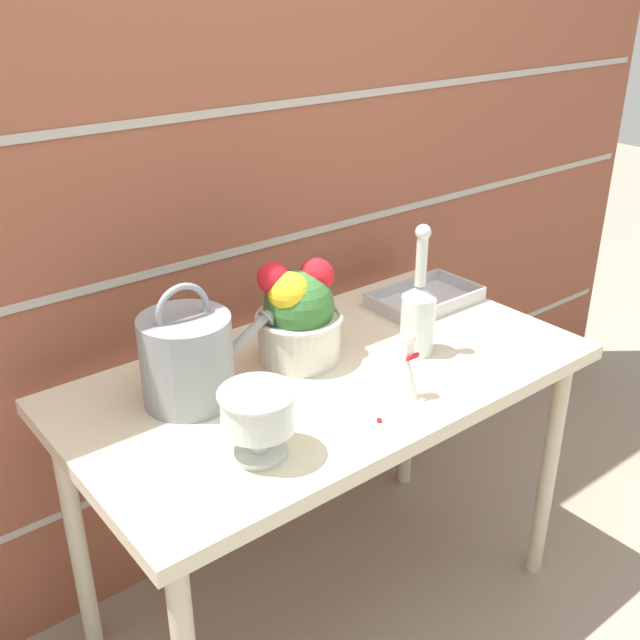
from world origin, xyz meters
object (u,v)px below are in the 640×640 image
object	(u,v)px
figurine_vase	(407,370)
crystal_pedestal_bowl	(258,414)
watering_can	(188,358)
glass_decanter	(418,313)
flower_planter	(298,315)
wire_tray	(425,300)

from	to	relation	value
figurine_vase	crystal_pedestal_bowl	bearing A→B (deg)	176.74
figurine_vase	watering_can	bearing A→B (deg)	142.83
crystal_pedestal_bowl	glass_decanter	size ratio (longest dim) A/B	0.47
flower_planter	figurine_vase	size ratio (longest dim) A/B	1.56
glass_decanter	watering_can	bearing A→B (deg)	164.61
watering_can	figurine_vase	bearing A→B (deg)	-37.17
glass_decanter	wire_tray	distance (m)	0.31
wire_tray	flower_planter	bearing A→B (deg)	-175.11
watering_can	figurine_vase	distance (m)	0.47
watering_can	flower_planter	xyz separation A→B (m)	(0.30, 0.00, 0.01)
crystal_pedestal_bowl	glass_decanter	distance (m)	0.55
figurine_vase	flower_planter	bearing A→B (deg)	105.52
crystal_pedestal_bowl	figurine_vase	bearing A→B (deg)	-3.26
flower_planter	figurine_vase	world-z (taller)	flower_planter
flower_planter	watering_can	bearing A→B (deg)	-179.86
crystal_pedestal_bowl	wire_tray	distance (m)	0.83
flower_planter	wire_tray	distance (m)	0.49
crystal_pedestal_bowl	flower_planter	size ratio (longest dim) A/B	0.60
watering_can	wire_tray	bearing A→B (deg)	3.07
watering_can	glass_decanter	xyz separation A→B (m)	(0.54, -0.15, 0.00)
crystal_pedestal_bowl	flower_planter	bearing A→B (deg)	41.71
glass_decanter	wire_tray	world-z (taller)	glass_decanter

